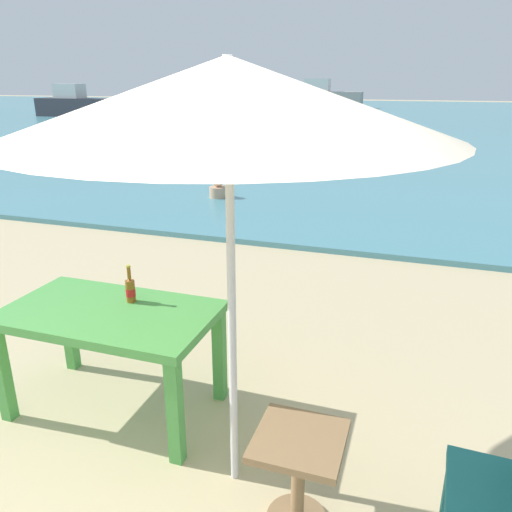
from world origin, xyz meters
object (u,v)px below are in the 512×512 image
at_px(patio_umbrella, 228,98).
at_px(boat_cargo_ship, 77,105).
at_px(swimmer_person, 218,189).
at_px(beer_bottle_amber, 130,289).
at_px(boat_sailboat, 323,97).
at_px(picnic_table_green, 110,325).
at_px(side_table_wood, 298,468).

distance_m(patio_umbrella, boat_cargo_ship, 30.97).
distance_m(patio_umbrella, swimmer_person, 7.28).
distance_m(swimmer_person, boat_cargo_ship, 24.23).
bearing_deg(beer_bottle_amber, boat_cargo_ship, 127.97).
bearing_deg(boat_sailboat, swimmer_person, -82.00).
relative_size(swimmer_person, boat_cargo_ship, 0.08).
height_order(patio_umbrella, boat_sailboat, patio_umbrella).
distance_m(picnic_table_green, beer_bottle_amber, 0.27).
bearing_deg(boat_cargo_ship, beer_bottle_amber, -52.03).
bearing_deg(swimmer_person, patio_umbrella, -66.62).
bearing_deg(side_table_wood, beer_bottle_amber, 152.45).
bearing_deg(side_table_wood, picnic_table_green, 159.17).
xyz_separation_m(picnic_table_green, boat_sailboat, (-6.29, 38.22, 0.21)).
relative_size(patio_umbrella, side_table_wood, 4.26).
bearing_deg(patio_umbrella, swimmer_person, 113.38).
height_order(side_table_wood, boat_sailboat, boat_sailboat).
xyz_separation_m(side_table_wood, swimmer_person, (-3.22, 6.65, -0.11)).
height_order(picnic_table_green, side_table_wood, picnic_table_green).
height_order(patio_umbrella, swimmer_person, patio_umbrella).
xyz_separation_m(beer_bottle_amber, swimmer_person, (-1.85, 5.94, -0.61)).
relative_size(picnic_table_green, swimmer_person, 3.41).
relative_size(picnic_table_green, side_table_wood, 2.59).
relative_size(side_table_wood, swimmer_person, 1.32).
xyz_separation_m(side_table_wood, boat_cargo_ship, (-19.79, 24.32, 0.40)).
xyz_separation_m(patio_umbrella, boat_sailboat, (-7.30, 38.57, -1.26)).
distance_m(picnic_table_green, side_table_wood, 1.57).
bearing_deg(side_table_wood, boat_sailboat, 101.27).
distance_m(beer_bottle_amber, boat_cargo_ship, 29.95).
height_order(picnic_table_green, beer_bottle_amber, beer_bottle_amber).
bearing_deg(boat_cargo_ship, side_table_wood, -50.87).
bearing_deg(side_table_wood, swimmer_person, 115.79).
bearing_deg(boat_cargo_ship, patio_umbrella, -51.25).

